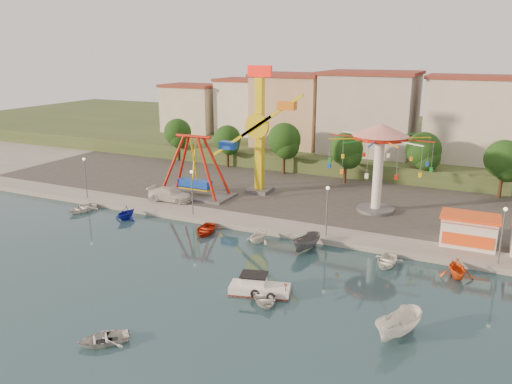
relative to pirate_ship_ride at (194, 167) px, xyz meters
The scene contains 35 objects.
ground 23.61m from the pirate_ship_ride, 58.90° to the right, with size 200.00×200.00×0.00m, color #143239.
quay_deck 44.00m from the pirate_ship_ride, 74.13° to the left, with size 200.00×100.00×0.60m, color #9E998E.
asphalt_pad 16.15m from the pirate_ship_ride, 40.23° to the left, with size 90.00×28.00×0.01m, color #4C4944.
hill_terrace 48.72m from the pirate_ship_ride, 75.74° to the left, with size 200.00×60.00×3.00m, color #384C26.
pirate_ship_ride is the anchor object (origin of this frame).
kamikaze_tower 9.66m from the pirate_ship_ride, 32.88° to the left, with size 8.50×3.10×16.50m.
wave_swinger 23.35m from the pirate_ship_ride, ahead, with size 11.60×11.60×10.40m.
booth_left 33.49m from the pirate_ship_ride, ahead, with size 5.40×3.78×3.08m.
lamp_post_0 13.90m from the pirate_ship_ride, 150.27° to the right, with size 0.14×0.14×5.00m, color #59595E.
lamp_post_1 8.04m from the pirate_ship_ride, 59.88° to the right, with size 0.14×0.14×5.00m, color #59595E.
lamp_post_2 21.17m from the pirate_ship_ride, 18.96° to the right, with size 0.14×0.14×5.00m, color #59595E.
lamp_post_3 36.65m from the pirate_ship_ride, 10.80° to the right, with size 0.14×0.14×5.00m, color #59595E.
tree_0 22.15m from the pirate_ship_ride, 129.32° to the left, with size 4.60×4.60×7.19m.
tree_1 16.88m from the pirate_ship_ride, 103.79° to the left, with size 4.35×4.35×6.80m.
tree_2 17.10m from the pirate_ship_ride, 69.44° to the left, with size 5.02×5.02×7.85m.
tree_3 21.61m from the pirate_ship_ride, 42.22° to the left, with size 4.68×4.68×7.32m.
tree_4 31.35m from the pirate_ship_ride, 33.95° to the left, with size 4.86×4.86×7.60m.
tree_5 39.27m from the pirate_ship_ride, 23.54° to the left, with size 4.83×4.83×7.54m.
building_0 34.13m from the pirate_ship_ride, 129.23° to the left, with size 9.26×9.53×11.87m, color beige.
building_1 33.01m from the pirate_ship_ride, 106.52° to the left, with size 12.33×9.01×8.63m, color silver.
building_2 32.60m from the pirate_ship_ride, 83.25° to the left, with size 11.95×9.28×11.23m, color tan.
building_3 34.01m from the pirate_ship_ride, 58.71° to the left, with size 12.59×10.50×9.20m, color beige.
building_4 44.95m from the pirate_ship_ride, 46.16° to the left, with size 10.75×9.23×9.24m, color beige.
cabin_motorboat 27.64m from the pirate_ship_ride, 47.33° to the right, with size 5.16×3.02×1.71m.
rowboat_a 28.96m from the pirate_ship_ride, 47.26° to the right, with size 2.79×3.91×0.81m, color silver.
rowboat_b 33.56m from the pirate_ship_ride, 68.64° to the right, with size 2.43×3.41×0.71m, color silver.
skiff 37.22m from the pirate_ship_ride, 36.20° to the right, with size 1.77×4.71×1.82m, color white.
van 4.74m from the pirate_ship_ride, 114.70° to the right, with size 2.35×5.79×1.68m, color silver.
moored_boat_0 14.69m from the pirate_ship_ride, 134.61° to the right, with size 2.80×3.93×0.81m, color silver.
moored_boat_1 11.15m from the pirate_ship_ride, 107.53° to the right, with size 2.60×3.01×1.59m, color #121D9F.
moored_boat_3 13.19m from the pirate_ship_ride, 53.15° to the right, with size 2.81×3.94×0.82m, color red.
moored_boat_4 17.51m from the pirate_ship_ride, 35.98° to the right, with size 2.55×2.96×1.56m, color white.
moored_boat_5 21.80m from the pirate_ship_ride, 27.90° to the right, with size 1.57×4.19×1.62m, color #5C5D62.
moored_boat_6 28.90m from the pirate_ship_ride, 20.58° to the right, with size 2.59×3.62×0.75m, color white.
moored_boat_7 34.47m from the pirate_ship_ride, 17.06° to the right, with size 2.80×3.24×1.71m, color #E75114.
Camera 1 is at (22.00, -33.37, 19.00)m, focal length 35.00 mm.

